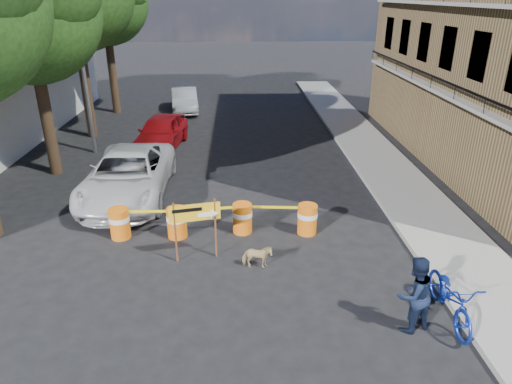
{
  "coord_description": "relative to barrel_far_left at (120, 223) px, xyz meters",
  "views": [
    {
      "loc": [
        0.34,
        -10.03,
        6.48
      ],
      "look_at": [
        0.82,
        1.83,
        1.3
      ],
      "focal_mm": 32.0,
      "sensor_mm": 36.0,
      "label": 1
    }
  ],
  "objects": [
    {
      "name": "barrel_far_right",
      "position": [
        5.4,
        0.04,
        0.0
      ],
      "size": [
        0.58,
        0.58,
        0.9
      ],
      "color": "#EA5E0D",
      "rests_on": "ground"
    },
    {
      "name": "pedestrian",
      "position": [
        6.95,
        -4.2,
        0.38
      ],
      "size": [
        1.01,
        0.91,
        1.71
      ],
      "primitive_type": "imported",
      "rotation": [
        0.0,
        0.0,
        3.51
      ],
      "color": "#101A32",
      "rests_on": "ground"
    },
    {
      "name": "barrel_mid_right",
      "position": [
        3.51,
        0.19,
        0.0
      ],
      "size": [
        0.58,
        0.58,
        0.9
      ],
      "color": "#EA5E0D",
      "rests_on": "ground"
    },
    {
      "name": "bicycle",
      "position": [
        7.88,
        -3.92,
        0.6
      ],
      "size": [
        0.77,
        1.14,
        2.14
      ],
      "primitive_type": "imported",
      "rotation": [
        0.0,
        0.0,
        -0.02
      ],
      "color": "#1430A9",
      "rests_on": "ground"
    },
    {
      "name": "tree_mid_a",
      "position": [
        -3.65,
        5.31,
        5.53
      ],
      "size": [
        5.25,
        5.0,
        8.68
      ],
      "color": "#332316",
      "rests_on": "ground"
    },
    {
      "name": "dog",
      "position": [
        3.86,
        -1.76,
        -0.15
      ],
      "size": [
        0.78,
        0.38,
        0.65
      ],
      "primitive_type": "imported",
      "rotation": [
        0.0,
        0.0,
        1.53
      ],
      "color": "tan",
      "rests_on": "ground"
    },
    {
      "name": "barrel_mid_left",
      "position": [
        1.63,
        -0.02,
        0.0
      ],
      "size": [
        0.58,
        0.58,
        0.9
      ],
      "color": "#EA5E0D",
      "rests_on": "ground"
    },
    {
      "name": "streetlamp",
      "position": [
        -2.85,
        7.81,
        3.9
      ],
      "size": [
        1.25,
        0.18,
        8.0
      ],
      "color": "gray",
      "rests_on": "ground"
    },
    {
      "name": "barrel_far_left",
      "position": [
        0.0,
        0.0,
        0.0
      ],
      "size": [
        0.58,
        0.58,
        0.9
      ],
      "color": "#EA5E0D",
      "rests_on": "ground"
    },
    {
      "name": "suv_white",
      "position": [
        -0.35,
        2.91,
        0.32
      ],
      "size": [
        2.64,
        5.72,
        1.59
      ],
      "primitive_type": "imported",
      "rotation": [
        0.0,
        0.0,
        0.0
      ],
      "color": "silver",
      "rests_on": "ground"
    },
    {
      "name": "detour_sign",
      "position": [
        2.44,
        -1.24,
        0.77
      ],
      "size": [
        1.3,
        0.38,
        1.7
      ],
      "rotation": [
        0.0,
        0.0,
        0.21
      ],
      "color": "#592D19",
      "rests_on": "ground"
    },
    {
      "name": "sidewalk_east",
      "position": [
        9.28,
        4.31,
        -0.4
      ],
      "size": [
        2.4,
        40.0,
        0.15
      ],
      "primitive_type": "cube",
      "color": "gray",
      "rests_on": "ground"
    },
    {
      "name": "sedan_silver",
      "position": [
        0.28,
        15.43,
        0.21
      ],
      "size": [
        1.98,
        4.27,
        1.36
      ],
      "primitive_type": "imported",
      "rotation": [
        0.0,
        0.0,
        0.13
      ],
      "color": "#B9BDC1",
      "rests_on": "ground"
    },
    {
      "name": "sedan_red",
      "position": [
        -0.04,
        8.36,
        0.27
      ],
      "size": [
        2.26,
        4.53,
        1.48
      ],
      "primitive_type": "imported",
      "rotation": [
        0.0,
        0.0,
        -0.12
      ],
      "color": "#9F0D12",
      "rests_on": "ground"
    },
    {
      "name": "ground",
      "position": [
        3.08,
        -1.69,
        -0.47
      ],
      "size": [
        120.0,
        120.0,
        0.0
      ],
      "primitive_type": "plane",
      "color": "black",
      "rests_on": "ground"
    }
  ]
}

